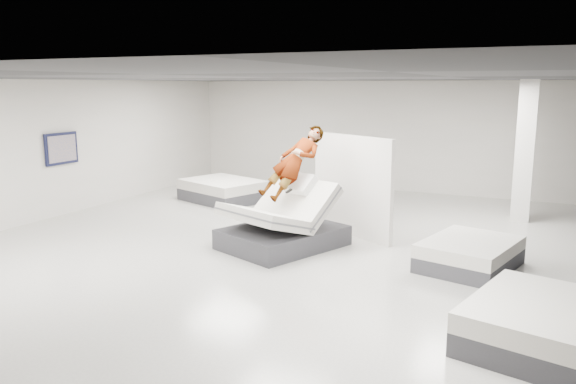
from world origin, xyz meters
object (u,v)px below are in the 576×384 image
(flat_bed_right_near, at_px, (539,324))
(wall_poster, at_px, (62,149))
(hero_bed, at_px, (282,225))
(flat_bed_right_far, at_px, (470,254))
(person, at_px, (294,176))
(flat_bed_left_far, at_px, (223,190))
(divider_panel, at_px, (352,186))
(remote, at_px, (289,191))
(column, at_px, (525,151))

(flat_bed_right_near, xyz_separation_m, wall_poster, (-10.49, 2.71, 1.33))
(hero_bed, xyz_separation_m, flat_bed_right_near, (4.58, -2.43, -0.16))
(flat_bed_right_far, bearing_deg, person, 178.82)
(flat_bed_left_far, height_order, wall_poster, wall_poster)
(hero_bed, distance_m, divider_panel, 1.80)
(hero_bed, distance_m, remote, 0.74)
(flat_bed_right_far, xyz_separation_m, flat_bed_right_near, (1.14, -2.67, 0.03))
(flat_bed_right_near, distance_m, flat_bed_left_far, 9.80)
(column, bearing_deg, flat_bed_left_far, -172.56)
(divider_panel, height_order, wall_poster, divider_panel)
(flat_bed_left_far, xyz_separation_m, wall_poster, (-2.54, -3.03, 1.32))
(flat_bed_left_far, relative_size, wall_poster, 2.58)
(flat_bed_right_far, relative_size, flat_bed_right_near, 0.90)
(wall_poster, bearing_deg, divider_panel, 9.69)
(wall_poster, bearing_deg, hero_bed, -2.67)
(hero_bed, relative_size, flat_bed_right_near, 1.16)
(hero_bed, xyz_separation_m, column, (4.02, 4.28, 1.17))
(wall_poster, bearing_deg, flat_bed_left_far, 50.05)
(remote, bearing_deg, hero_bed, 173.32)
(flat_bed_right_far, bearing_deg, divider_panel, 154.60)
(hero_bed, height_order, flat_bed_right_near, hero_bed)
(remote, xyz_separation_m, divider_panel, (0.70, 1.54, -0.10))
(flat_bed_right_far, bearing_deg, hero_bed, -176.12)
(hero_bed, relative_size, remote, 18.66)
(flat_bed_right_far, distance_m, column, 4.30)
(person, distance_m, remote, 0.47)
(remote, height_order, column, column)
(flat_bed_right_near, height_order, wall_poster, wall_poster)
(flat_bed_right_far, relative_size, wall_poster, 2.13)
(hero_bed, bearing_deg, flat_bed_right_far, 3.88)
(hero_bed, xyz_separation_m, wall_poster, (-5.91, 0.28, 1.17))
(person, relative_size, wall_poster, 1.84)
(remote, distance_m, flat_bed_right_near, 5.04)
(flat_bed_right_near, height_order, flat_bed_left_far, flat_bed_left_far)
(flat_bed_right_near, bearing_deg, column, 94.73)
(flat_bed_left_far, bearing_deg, flat_bed_right_near, -35.85)
(hero_bed, distance_m, person, 0.98)
(flat_bed_right_far, relative_size, flat_bed_left_far, 0.83)
(person, xyz_separation_m, remote, (0.08, -0.41, -0.22))
(divider_panel, xyz_separation_m, column, (3.12, 2.84, 0.56))
(flat_bed_right_far, bearing_deg, column, 81.75)
(flat_bed_right_far, relative_size, column, 0.63)
(flat_bed_right_far, height_order, flat_bed_right_near, flat_bed_right_near)
(flat_bed_right_far, xyz_separation_m, column, (0.59, 4.04, 1.36))
(person, xyz_separation_m, flat_bed_right_near, (4.46, -2.73, -1.08))
(person, height_order, divider_panel, divider_panel)
(hero_bed, relative_size, person, 1.49)
(flat_bed_right_near, bearing_deg, hero_bed, 152.03)
(person, height_order, flat_bed_right_near, person)
(hero_bed, bearing_deg, flat_bed_right_near, -27.97)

